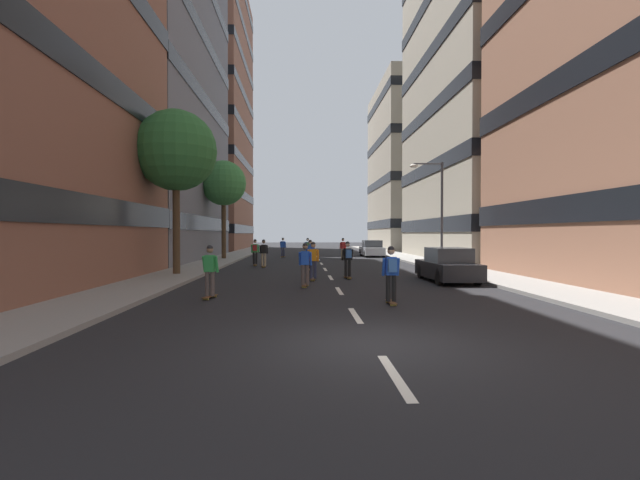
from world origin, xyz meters
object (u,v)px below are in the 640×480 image
object	(u,v)px
street_tree_near	(224,184)
skater_2	(255,251)
skater_5	(283,246)
skater_7	(305,263)
skater_6	(313,259)
skater_8	(308,247)
skater_10	(343,247)
skater_9	(391,271)
parked_car_near	(447,266)
streetlamp_right	(436,202)
skater_1	(310,253)
skater_0	(348,257)
skater_3	(264,252)
street_tree_mid	(176,151)
skater_4	(210,269)
parked_car_mid	(372,249)

from	to	relation	value
street_tree_near	skater_2	world-z (taller)	street_tree_near
skater_5	skater_7	size ratio (longest dim) A/B	1.00
skater_6	skater_8	world-z (taller)	same
skater_2	skater_7	distance (m)	12.28
skater_10	street_tree_near	bearing A→B (deg)	-177.06
skater_9	street_tree_near	bearing A→B (deg)	111.45
parked_car_near	streetlamp_right	bearing A→B (deg)	76.47
skater_2	parked_car_near	bearing A→B (deg)	-46.39
skater_8	skater_10	distance (m)	2.99
parked_car_near	skater_1	distance (m)	9.03
skater_0	skater_3	size ratio (longest dim) A/B	1.00
street_tree_near	streetlamp_right	distance (m)	17.22
street_tree_mid	skater_3	size ratio (longest dim) A/B	4.62
street_tree_near	skater_2	distance (m)	8.95
street_tree_near	skater_1	bearing A→B (deg)	-55.64
skater_4	skater_6	bearing A→B (deg)	57.41
street_tree_mid	skater_9	distance (m)	13.98
parked_car_mid	skater_2	world-z (taller)	skater_2
skater_6	skater_8	xyz separation A→B (m)	(-0.01, 17.04, 0.03)
street_tree_mid	skater_0	bearing A→B (deg)	-10.12
streetlamp_right	skater_4	distance (m)	17.58
parked_car_near	skater_2	bearing A→B (deg)	133.61
skater_0	skater_6	size ratio (longest dim) A/B	1.00
skater_2	skater_4	size ratio (longest dim) A/B	1.00
skater_10	skater_9	bearing A→B (deg)	-91.77
skater_2	skater_10	bearing A→B (deg)	47.21
skater_8	skater_2	bearing A→B (deg)	-115.21
street_tree_mid	skater_3	distance (m)	8.73
street_tree_near	skater_3	bearing A→B (deg)	-63.88
skater_6	skater_4	bearing A→B (deg)	-122.59
skater_3	street_tree_near	bearing A→B (deg)	116.12
street_tree_mid	skater_8	size ratio (longest dim) A/B	4.62
street_tree_mid	street_tree_near	bearing A→B (deg)	90.00
street_tree_near	street_tree_mid	distance (m)	13.67
parked_car_near	skater_6	size ratio (longest dim) A/B	2.47
skater_5	skater_10	bearing A→B (deg)	-34.09
skater_6	skater_7	distance (m)	2.51
parked_car_mid	skater_10	world-z (taller)	skater_10
streetlamp_right	skater_2	size ratio (longest dim) A/B	3.65
skater_6	skater_7	world-z (taller)	same
street_tree_mid	skater_2	distance (m)	9.40
parked_car_mid	skater_8	xyz separation A→B (m)	(-6.02, -3.71, 0.32)
skater_2	skater_1	bearing A→B (deg)	-43.21
skater_7	skater_2	bearing A→B (deg)	105.29
skater_0	skater_1	bearing A→B (deg)	107.93
parked_car_near	skater_1	world-z (taller)	skater_1
skater_2	skater_7	size ratio (longest dim) A/B	1.00
street_tree_mid	skater_5	bearing A→B (deg)	75.35
parked_car_near	skater_10	xyz separation A→B (m)	(-3.09, 17.18, 0.32)
skater_4	skater_7	distance (m)	4.43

